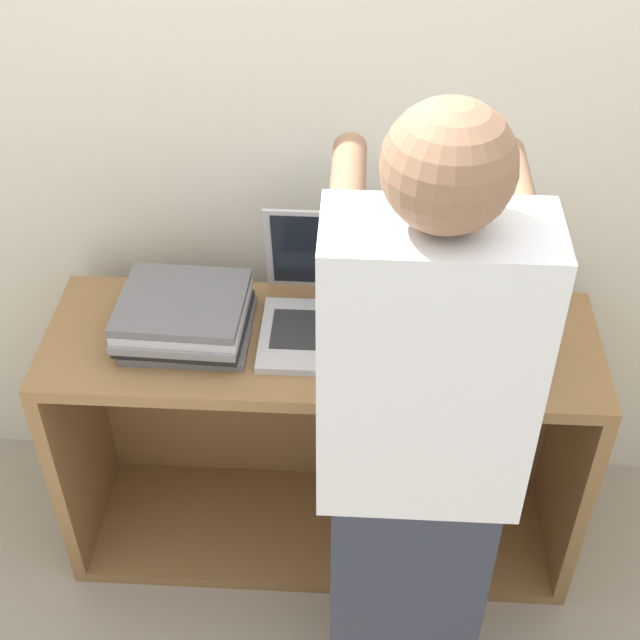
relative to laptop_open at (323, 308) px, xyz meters
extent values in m
plane|color=#9E9384|center=(0.00, -0.28, -0.82)|extent=(12.00, 12.00, 0.00)
cube|color=silver|center=(0.00, 0.28, 0.38)|extent=(8.00, 0.05, 2.40)
cube|color=olive|center=(0.00, -0.06, -0.08)|extent=(1.40, 0.45, 0.04)
cube|color=olive|center=(0.00, -0.06, -0.81)|extent=(1.40, 0.45, 0.04)
cube|color=olive|center=(-0.68, -0.06, -0.44)|extent=(0.04, 0.45, 0.69)
cube|color=olive|center=(0.68, -0.06, -0.44)|extent=(0.04, 0.45, 0.69)
cube|color=olive|center=(0.00, 0.15, -0.44)|extent=(1.33, 0.04, 0.69)
cube|color=#B7B7BC|center=(0.00, -0.06, -0.05)|extent=(0.31, 0.27, 0.02)
cube|color=#28282B|center=(0.00, -0.04, -0.04)|extent=(0.25, 0.15, 0.00)
cube|color=#B7B7BC|center=(0.00, 0.11, 0.10)|extent=(0.31, 0.06, 0.27)
cube|color=black|center=(0.00, 0.11, 0.10)|extent=(0.27, 0.05, 0.24)
cube|color=slate|center=(-0.33, -0.05, -0.05)|extent=(0.31, 0.28, 0.02)
cube|color=#232326|center=(-0.34, -0.05, -0.02)|extent=(0.32, 0.29, 0.02)
cube|color=gray|center=(-0.34, -0.06, 0.00)|extent=(0.32, 0.28, 0.02)
cube|color=#B7B7BC|center=(-0.34, -0.05, 0.02)|extent=(0.32, 0.28, 0.02)
cube|color=slate|center=(-0.34, -0.05, 0.04)|extent=(0.32, 0.29, 0.02)
cube|color=slate|center=(0.34, -0.06, -0.05)|extent=(0.32, 0.29, 0.02)
cube|color=#B7B7BC|center=(0.34, -0.06, -0.02)|extent=(0.31, 0.28, 0.02)
cube|color=slate|center=(0.33, -0.06, 0.00)|extent=(0.31, 0.28, 0.02)
cube|color=#B7B7BC|center=(0.34, -0.06, 0.02)|extent=(0.31, 0.28, 0.02)
cube|color=#B7B7BC|center=(0.33, -0.05, 0.04)|extent=(0.32, 0.29, 0.02)
cube|color=#B7B7BC|center=(0.34, -0.06, 0.06)|extent=(0.32, 0.29, 0.02)
cube|color=#2D3342|center=(0.22, -0.53, -0.43)|extent=(0.34, 0.20, 0.80)
cube|color=white|center=(0.22, -0.53, 0.29)|extent=(0.40, 0.20, 0.63)
sphere|color=#8C664C|center=(0.22, -0.53, 0.71)|extent=(0.22, 0.22, 0.22)
cylinder|color=#8C664C|center=(0.06, -0.27, 0.51)|extent=(0.07, 0.32, 0.07)
cylinder|color=#8C664C|center=(0.38, -0.27, 0.51)|extent=(0.07, 0.32, 0.07)
camera|label=1|loc=(0.09, -1.73, 1.41)|focal=50.00mm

